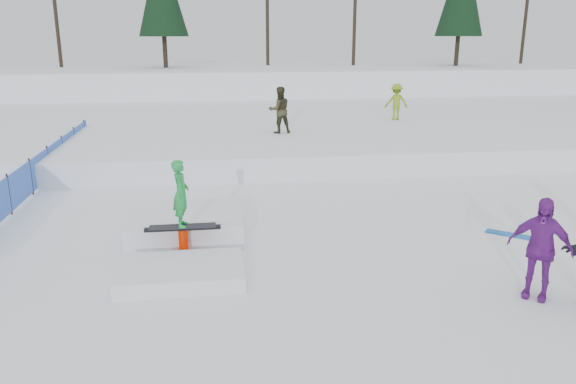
{
  "coord_description": "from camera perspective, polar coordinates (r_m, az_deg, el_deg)",
  "views": [
    {
      "loc": [
        -1.2,
        -10.27,
        4.62
      ],
      "look_at": [
        0.5,
        2.0,
        1.1
      ],
      "focal_mm": 35.0,
      "sensor_mm": 36.0,
      "label": 1
    }
  ],
  "objects": [
    {
      "name": "snow_midrise",
      "position": [
        26.63,
        -5.25,
        6.68
      ],
      "size": [
        50.0,
        18.0,
        0.8
      ],
      "primitive_type": "cube",
      "color": "white",
      "rests_on": "ground"
    },
    {
      "name": "safety_fence",
      "position": [
        18.14,
        -24.65,
        1.43
      ],
      "size": [
        0.05,
        16.0,
        1.1
      ],
      "color": "blue",
      "rests_on": "ground"
    },
    {
      "name": "ground",
      "position": [
        11.32,
        -1.13,
        -8.22
      ],
      "size": [
        120.0,
        120.0,
        0.0
      ],
      "primitive_type": "plane",
      "color": "white"
    },
    {
      "name": "walker_olive",
      "position": [
        22.22,
        -0.86,
        8.33
      ],
      "size": [
        0.98,
        0.82,
        1.82
      ],
      "primitive_type": "imported",
      "rotation": [
        0.0,
        0.0,
        3.3
      ],
      "color": "#2F2E19",
      "rests_on": "snow_midrise"
    },
    {
      "name": "jib_rail_feature",
      "position": [
        12.77,
        -10.46,
        -4.17
      ],
      "size": [
        2.6,
        4.4,
        2.11
      ],
      "color": "white",
      "rests_on": "ground"
    },
    {
      "name": "loose_board_teal",
      "position": [
        14.3,
        22.2,
        -4.14
      ],
      "size": [
        1.25,
        1.12,
        0.03
      ],
      "primitive_type": "cube",
      "rotation": [
        0.0,
        0.0,
        -0.7
      ],
      "color": "#1A61B1",
      "rests_on": "ground"
    },
    {
      "name": "spectator_purple",
      "position": [
        10.95,
        24.19,
        -5.23
      ],
      "size": [
        1.14,
        1.07,
        1.88
      ],
      "primitive_type": "imported",
      "rotation": [
        0.0,
        0.0,
        -0.71
      ],
      "color": "#72208D",
      "rests_on": "ground"
    },
    {
      "name": "walker_ygreen",
      "position": [
        26.18,
        10.94,
        8.98
      ],
      "size": [
        1.08,
        0.66,
        1.63
      ],
      "primitive_type": "imported",
      "rotation": [
        0.0,
        0.0,
        3.09
      ],
      "color": "olive",
      "rests_on": "snow_midrise"
    },
    {
      "name": "snow_berm",
      "position": [
        40.43,
        -6.28,
        10.92
      ],
      "size": [
        60.0,
        14.0,
        2.4
      ],
      "primitive_type": "cube",
      "color": "white",
      "rests_on": "ground"
    }
  ]
}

